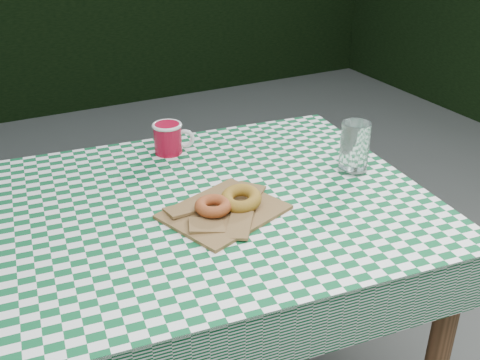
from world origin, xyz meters
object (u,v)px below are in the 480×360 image
object	(u,v)px
paper_bag	(224,211)
coffee_mug	(168,138)
table	(175,326)
drinking_glass	(354,147)

from	to	relation	value
paper_bag	coffee_mug	distance (m)	0.40
table	paper_bag	size ratio (longest dim) A/B	4.84
paper_bag	drinking_glass	distance (m)	0.43
table	coffee_mug	xyz separation A→B (m)	(0.12, 0.31, 0.43)
paper_bag	drinking_glass	size ratio (longest dim) A/B	1.87
drinking_glass	table	bearing A→B (deg)	175.94
table	drinking_glass	world-z (taller)	drinking_glass
coffee_mug	drinking_glass	xyz separation A→B (m)	(0.42, -0.35, 0.03)
table	paper_bag	distance (m)	0.41
table	paper_bag	world-z (taller)	paper_bag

